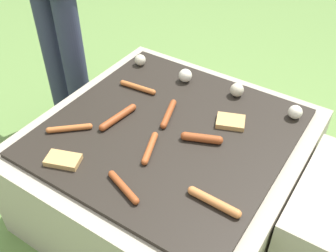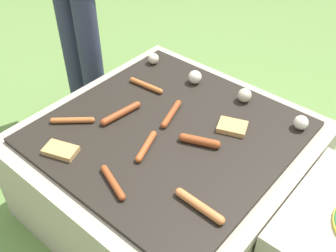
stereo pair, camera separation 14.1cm
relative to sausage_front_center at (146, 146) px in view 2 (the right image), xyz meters
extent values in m
plane|color=#608442|center=(-0.01, 0.13, -0.44)|extent=(14.00, 14.00, 0.00)
cube|color=#A89E8C|center=(-0.01, 0.13, -0.24)|extent=(0.97, 0.97, 0.41)
cube|color=black|center=(-0.01, 0.13, -0.02)|extent=(0.85, 0.85, 0.02)
cylinder|color=#2D334C|center=(-0.82, 0.33, -0.06)|extent=(0.11, 0.11, 0.77)
cylinder|color=#2D334C|center=(-0.68, 0.33, -0.06)|extent=(0.11, 0.11, 0.77)
cylinder|color=#93421E|center=(-0.05, 0.20, 0.00)|extent=(0.07, 0.15, 0.02)
sphere|color=#93421E|center=(-0.03, 0.13, 0.00)|extent=(0.02, 0.02, 0.02)
sphere|color=#93421E|center=(-0.07, 0.27, 0.00)|extent=(0.02, 0.02, 0.02)
cylinder|color=#A34C23|center=(0.00, 0.00, 0.00)|extent=(0.07, 0.14, 0.02)
sphere|color=#A34C23|center=(-0.02, 0.07, 0.00)|extent=(0.02, 0.02, 0.02)
sphere|color=#A34C23|center=(0.02, -0.07, 0.00)|extent=(0.02, 0.02, 0.02)
cylinder|color=#C6753D|center=(0.30, -0.09, 0.00)|extent=(0.16, 0.03, 0.03)
sphere|color=#C6753D|center=(0.38, -0.09, 0.00)|extent=(0.03, 0.03, 0.03)
sphere|color=#C6753D|center=(0.22, -0.09, 0.00)|extent=(0.03, 0.03, 0.03)
cylinder|color=#B7602D|center=(-0.31, -0.08, 0.00)|extent=(0.13, 0.12, 0.02)
sphere|color=#B7602D|center=(-0.26, -0.03, 0.00)|extent=(0.02, 0.02, 0.02)
sphere|color=#B7602D|center=(-0.37, -0.13, 0.00)|extent=(0.02, 0.02, 0.02)
cylinder|color=#93421E|center=(0.13, 0.14, 0.00)|extent=(0.13, 0.08, 0.03)
sphere|color=#93421E|center=(0.19, 0.17, 0.00)|extent=(0.03, 0.03, 0.03)
sphere|color=#93421E|center=(0.07, 0.12, 0.00)|extent=(0.03, 0.03, 0.03)
cylinder|color=#93421E|center=(-0.20, 0.07, 0.00)|extent=(0.05, 0.16, 0.03)
sphere|color=#93421E|center=(-0.19, 0.15, 0.00)|extent=(0.03, 0.03, 0.03)
sphere|color=#93421E|center=(-0.21, -0.01, 0.00)|extent=(0.03, 0.03, 0.03)
cylinder|color=#93421E|center=(0.03, -0.19, 0.00)|extent=(0.14, 0.07, 0.02)
sphere|color=#93421E|center=(0.10, -0.22, 0.00)|extent=(0.02, 0.02, 0.02)
sphere|color=#93421E|center=(-0.03, -0.17, 0.00)|extent=(0.02, 0.02, 0.02)
cylinder|color=#B7602D|center=(-0.26, 0.28, 0.00)|extent=(0.15, 0.04, 0.02)
sphere|color=#B7602D|center=(-0.33, 0.27, 0.00)|extent=(0.02, 0.02, 0.02)
sphere|color=#B7602D|center=(-0.18, 0.28, 0.00)|extent=(0.02, 0.02, 0.02)
cube|color=tan|center=(0.17, 0.29, 0.00)|extent=(0.13, 0.11, 0.02)
cube|color=tan|center=(-0.21, -0.21, 0.00)|extent=(0.13, 0.10, 0.02)
sphere|color=beige|center=(-0.37, 0.45, 0.01)|extent=(0.05, 0.05, 0.05)
sphere|color=silver|center=(-0.12, 0.44, 0.02)|extent=(0.06, 0.06, 0.06)
sphere|color=beige|center=(0.11, 0.47, 0.02)|extent=(0.06, 0.06, 0.06)
sphere|color=silver|center=(0.36, 0.46, 0.02)|extent=(0.05, 0.05, 0.05)
camera|label=1|loc=(0.60, -0.80, 0.95)|focal=42.00mm
camera|label=2|loc=(0.71, -0.72, 0.95)|focal=42.00mm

